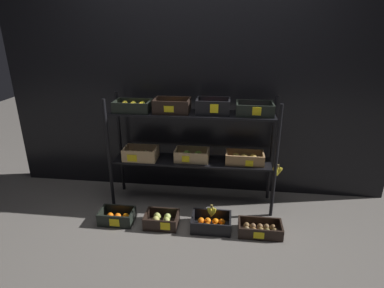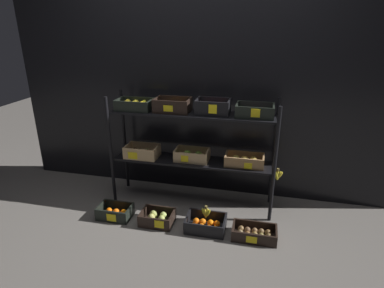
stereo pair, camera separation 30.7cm
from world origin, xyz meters
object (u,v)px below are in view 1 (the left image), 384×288
banana_bunch_loose (212,212)px  display_rack (193,134)px  crate_ground_tangerine (117,217)px  crate_ground_center_tangerine (211,224)px  crate_ground_kiwi (260,229)px  crate_ground_pear (162,220)px

banana_bunch_loose → display_rack: bearing=116.0°
crate_ground_tangerine → banana_bunch_loose: 0.88m
display_rack → banana_bunch_loose: (0.21, -0.44, -0.56)m
display_rack → crate_ground_center_tangerine: size_ratio=4.75×
display_rack → crate_ground_center_tangerine: 0.84m
crate_ground_tangerine → crate_ground_center_tangerine: (0.87, 0.01, -0.00)m
crate_ground_kiwi → display_rack: bearing=144.1°
display_rack → banana_bunch_loose: bearing=-64.0°
crate_ground_pear → crate_ground_center_tangerine: (0.45, 0.01, -0.01)m
display_rack → crate_ground_kiwi: 1.05m
crate_ground_kiwi → banana_bunch_loose: bearing=176.3°
crate_ground_pear → crate_ground_kiwi: size_ratio=0.80×
display_rack → banana_bunch_loose: 0.74m
crate_ground_kiwi → crate_ground_pear: bearing=178.6°
crate_ground_pear → banana_bunch_loose: banana_bunch_loose is taller
crate_ground_kiwi → banana_bunch_loose: size_ratio=3.18×
display_rack → crate_ground_tangerine: display_rack is taller
display_rack → crate_ground_pear: display_rack is taller
crate_ground_pear → crate_ground_center_tangerine: bearing=1.1°
crate_ground_pear → crate_ground_center_tangerine: 0.45m
crate_ground_tangerine → crate_ground_pear: size_ratio=1.04×
crate_ground_pear → crate_ground_kiwi: bearing=-1.4°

